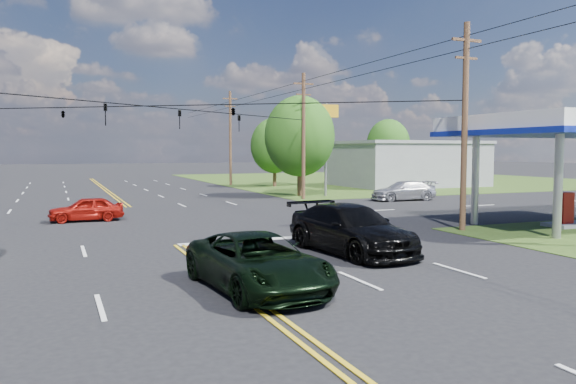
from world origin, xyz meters
name	(u,v)px	position (x,y,z in m)	size (l,w,h in m)	color
ground	(147,222)	(0.00, 12.00, 0.00)	(280.00, 280.00, 0.00)	black
grass_ne	(386,179)	(35.00, 44.00, 0.00)	(46.00, 48.00, 0.03)	#2E4516
stop_bar	(296,238)	(5.00, 4.00, 0.00)	(10.00, 0.50, 0.02)	silver
retail_ne	(408,165)	(30.00, 32.00, 2.20)	(14.00, 10.00, 4.40)	gray
pole_se	(465,124)	(13.00, 3.00, 4.92)	(1.60, 0.28, 9.50)	#48331E
pole_ne	(303,135)	(13.00, 21.00, 4.92)	(1.60, 0.28, 9.50)	#48331E
pole_right_far	(230,137)	(13.00, 40.00, 5.17)	(1.60, 0.28, 10.00)	#48331E
span_wire_signals	(145,106)	(0.00, 12.00, 6.00)	(26.00, 18.00, 1.13)	black
power_lines	(150,48)	(0.00, 10.00, 8.60)	(26.04, 100.00, 0.64)	black
tree_right_a	(300,136)	(14.00, 24.00, 4.87)	(5.70, 5.70, 8.18)	#48331E
tree_right_b	(275,146)	(16.50, 36.00, 4.22)	(4.94, 4.94, 7.09)	#48331E
tree_far_r	(388,144)	(34.00, 42.00, 4.54)	(5.32, 5.32, 7.63)	#48331E
pickup_dkgreen	(258,262)	(0.50, -3.85, 0.75)	(2.49, 5.41, 1.50)	black
suv_black	(351,229)	(5.44, -0.01, 0.87)	(2.44, 6.01, 1.74)	black
sedan_red	(86,209)	(-2.92, 13.42, 0.64)	(1.52, 3.77, 1.28)	#9F120B
sedan_far	(403,191)	(19.56, 17.42, 0.72)	(2.03, 4.99, 1.45)	#B9B9BF
polesign_ne	(326,125)	(15.93, 23.12, 5.76)	(2.07, 0.60, 7.49)	#A5A5AA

